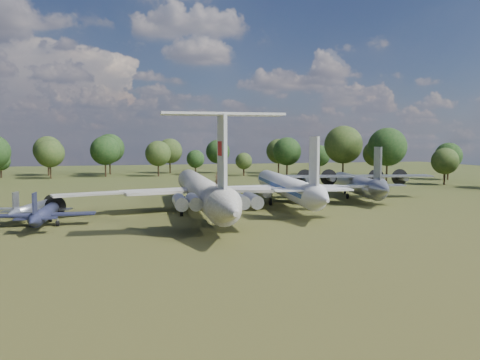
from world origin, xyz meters
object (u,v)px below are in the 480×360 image
object	(u,v)px
an12_transport	(357,187)
person_on_il62	(217,179)
tu104_jet	(286,190)
small_prop_northwest	(33,211)
il62_airliner	(201,195)
small_prop_west	(45,217)

from	to	relation	value
an12_transport	person_on_il62	distance (m)	42.83
tu104_jet	person_on_il62	xyz separation A→B (m)	(-16.85, -22.11, 4.01)
small_prop_northwest	an12_transport	bearing A→B (deg)	25.52
small_prop_northwest	person_on_il62	xyz separation A→B (m)	(23.57, -16.80, 5.40)
tu104_jet	small_prop_northwest	size ratio (longest dim) A/B	3.36
an12_transport	tu104_jet	bearing A→B (deg)	-153.42
il62_airliner	small_prop_northwest	size ratio (longest dim) A/B	3.85
an12_transport	person_on_il62	bearing A→B (deg)	-130.25
tu104_jet	small_prop_west	distance (m)	39.80
il62_airliner	tu104_jet	bearing A→B (deg)	25.07
an12_transport	small_prop_northwest	bearing A→B (deg)	-159.14
an12_transport	small_prop_northwest	size ratio (longest dim) A/B	2.27
small_prop_west	person_on_il62	xyz separation A→B (m)	(20.88, -9.51, 5.23)
tu104_jet	person_on_il62	distance (m)	28.09
il62_airliner	tu104_jet	world-z (taller)	il62_airliner
small_prop_northwest	il62_airliner	bearing A→B (deg)	12.60
small_prop_northwest	person_on_il62	size ratio (longest dim) A/B	7.86
tu104_jet	small_prop_west	world-z (taller)	tu104_jet
small_prop_northwest	person_on_il62	bearing A→B (deg)	-19.83
person_on_il62	an12_transport	bearing A→B (deg)	-152.70
an12_transport	small_prop_west	bearing A→B (deg)	-151.40
an12_transport	small_prop_northwest	xyz separation A→B (m)	(-56.80, -9.89, -1.12)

